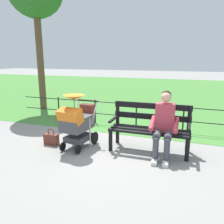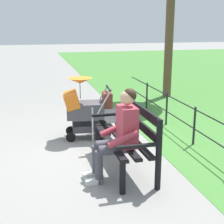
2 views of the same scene
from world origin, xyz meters
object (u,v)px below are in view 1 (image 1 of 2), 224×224
Objects in this scene: park_bench at (150,125)px; person_on_bench at (164,123)px; stroller at (77,121)px; handbag at (51,139)px.

person_on_bench is at bearing 143.52° from park_bench.
person_on_bench is (-0.30, 0.22, 0.15)m from park_bench.
stroller is 0.79m from handbag.
person_on_bench reaches higher than stroller.
person_on_bench is at bearing -174.57° from handbag.
person_on_bench is 1.77m from stroller.
stroller is at bearing 6.19° from person_on_bench.
handbag is (2.40, 0.23, -0.55)m from person_on_bench.
park_bench is 1.26× the size of person_on_bench.
person_on_bench is at bearing -173.81° from stroller.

